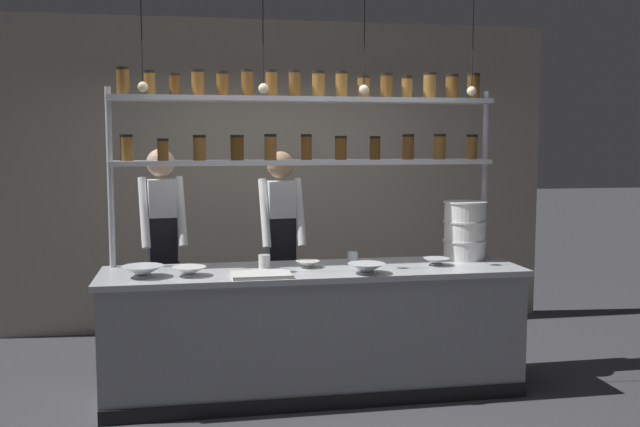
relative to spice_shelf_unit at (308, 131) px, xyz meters
name	(u,v)px	position (x,y,z in m)	size (l,w,h in m)	color
ground_plane	(314,392)	(-0.02, -0.33, -1.91)	(40.00, 40.00, 0.00)	#3D3D42
back_wall	(279,176)	(-0.02, 1.65, -0.41)	(5.43, 0.12, 2.99)	#9E9384
prep_counter	(314,331)	(-0.02, -0.33, -1.45)	(3.03, 0.76, 0.92)	gray
spice_shelf_unit	(308,131)	(0.00, 0.00, 0.00)	(2.91, 0.28, 2.36)	#B7BABF
chef_left	(162,240)	(-1.11, 0.51, -0.87)	(0.40, 0.33, 1.77)	black
chef_center	(281,240)	(-0.16, 0.44, -0.89)	(0.38, 0.31, 1.75)	black
container_stack	(465,230)	(1.21, -0.13, -0.76)	(0.34, 0.34, 0.45)	white
cutting_board	(261,275)	(-0.42, -0.56, -0.98)	(0.40, 0.26, 0.02)	silver
prep_bowl_near_left	(308,264)	(-0.05, -0.28, -0.97)	(0.18, 0.18, 0.05)	silver
prep_bowl_center_front	(143,272)	(-1.21, -0.44, -0.95)	(0.28, 0.28, 0.08)	silver
prep_bowl_center_back	(436,262)	(0.90, -0.36, -0.96)	(0.20, 0.20, 0.05)	silver
prep_bowl_near_right	(366,269)	(0.31, -0.59, -0.95)	(0.26, 0.26, 0.07)	silver
prep_bowl_far_left	(189,271)	(-0.90, -0.45, -0.96)	(0.23, 0.23, 0.06)	white
serving_cup_front	(353,258)	(0.31, -0.17, -0.94)	(0.08, 0.08, 0.09)	#B2B7BC
serving_cup_by_board	(264,261)	(-0.36, -0.23, -0.94)	(0.09, 0.09, 0.10)	silver
pendant_light_row	(314,83)	(-0.01, -0.33, 0.34)	(2.42, 0.07, 0.77)	black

